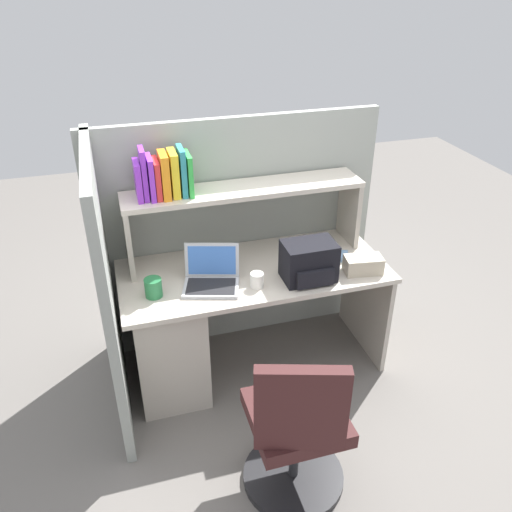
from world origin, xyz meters
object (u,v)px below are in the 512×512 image
Objects in this scene: laptop at (211,277)px; tissue_box at (363,265)px; backpack at (309,262)px; computer_mouse at (343,256)px; office_chair at (296,434)px; paper_cup at (257,280)px; snack_canister at (153,288)px.

tissue_box is at bearing -7.72° from laptop.
backpack is 2.88× the size of computer_mouse.
office_chair is (-0.64, -0.94, -0.35)m from computer_mouse.
snack_canister reaches higher than paper_cup.
backpack is at bearing -10.01° from laptop.
computer_mouse is 0.11× the size of office_chair.
office_chair is at bearing -92.73° from paper_cup.
office_chair is at bearing -99.96° from computer_mouse.
snack_canister reaches higher than computer_mouse.
backpack is 0.89m from snack_canister.
office_chair reaches higher than tissue_box.
backpack is 1.36× the size of tissue_box.
office_chair is at bearing -113.96° from backpack.
tissue_box is at bearing -2.44° from paper_cup.
backpack is 0.97m from office_chair.
laptop is at bearing -179.39° from tissue_box.
office_chair reaches higher than computer_mouse.
laptop is 3.40× the size of snack_canister.
laptop is 0.33m from snack_canister.
paper_cup is 0.65m from tissue_box.
laptop reaches higher than snack_canister.
office_chair is (-0.35, -0.78, -0.45)m from backpack.
snack_canister reaches higher than tissue_box.
snack_canister is (-0.57, 0.07, 0.01)m from paper_cup.
computer_mouse is at bearing 4.03° from snack_canister.
office_chair is (-0.04, -0.79, -0.38)m from paper_cup.
computer_mouse is (0.29, 0.16, -0.10)m from backpack.
laptop is 1.68× the size of tissue_box.
computer_mouse is (0.84, 0.06, -0.03)m from laptop.
backpack is 3.50× the size of paper_cup.
paper_cup is at bearing -141.59° from computer_mouse.
backpack is 0.34m from computer_mouse.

